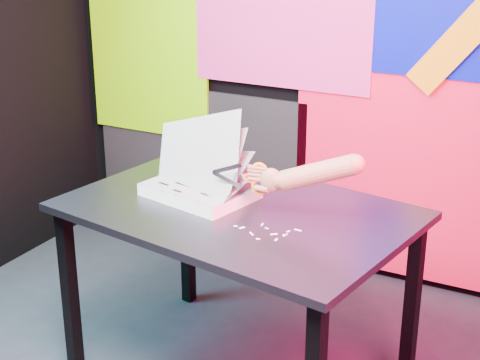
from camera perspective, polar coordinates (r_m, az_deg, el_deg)
The scene contains 7 objects.
room at distance 2.30m, azimuth -6.34°, elevation 8.91°, with size 3.01×3.01×2.71m.
backdrop at distance 3.64m, azimuth 7.66°, elevation 6.79°, with size 2.88×0.05×2.08m.
work_table at distance 2.78m, azimuth -0.17°, elevation -3.75°, with size 1.38×1.03×0.75m.
printout_stack at distance 2.85m, azimuth -3.13°, elevation -0.64°, with size 0.47×0.37×0.37m.
scissors at distance 2.65m, azimuth 1.21°, elevation 0.14°, with size 0.22×0.03×0.12m.
hand_forearm at distance 2.57m, azimuth 5.47°, elevation 0.49°, with size 0.41×0.10×0.18m.
paper_clippings at distance 2.54m, azimuth 2.26°, elevation -4.06°, with size 0.23×0.14×0.00m.
Camera 1 is at (1.26, -1.87, 1.81)m, focal length 55.00 mm.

